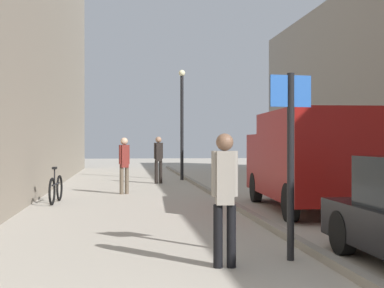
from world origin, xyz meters
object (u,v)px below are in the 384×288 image
(delivery_van, at_px, (308,158))
(street_sign_post, at_px, (291,149))
(bicycle_leaning, at_px, (56,189))
(pedestrian_mid_block, at_px, (225,190))
(lamp_post, at_px, (182,117))
(pedestrian_main_foreground, at_px, (124,161))
(pedestrian_far_crossing, at_px, (158,156))

(delivery_van, xyz_separation_m, street_sign_post, (-2.10, -5.35, 0.28))
(delivery_van, relative_size, bicycle_leaning, 3.08)
(pedestrian_mid_block, distance_m, lamp_post, 16.66)
(delivery_van, relative_size, lamp_post, 1.15)
(pedestrian_main_foreground, distance_m, pedestrian_mid_block, 10.45)
(pedestrian_far_crossing, bearing_deg, pedestrian_mid_block, -104.55)
(pedestrian_main_foreground, height_order, pedestrian_mid_block, pedestrian_main_foreground)
(street_sign_post, height_order, lamp_post, lamp_post)
(pedestrian_mid_block, relative_size, pedestrian_far_crossing, 0.95)
(bicycle_leaning, bearing_deg, street_sign_post, -58.11)
(street_sign_post, xyz_separation_m, lamp_post, (0.20, 16.20, 1.18))
(bicycle_leaning, bearing_deg, lamp_post, 66.90)
(pedestrian_mid_block, height_order, pedestrian_far_crossing, pedestrian_far_crossing)
(delivery_van, distance_m, bicycle_leaning, 6.70)
(street_sign_post, xyz_separation_m, bicycle_leaning, (-4.11, 7.70, -1.16))
(street_sign_post, relative_size, lamp_post, 0.55)
(pedestrian_mid_block, distance_m, street_sign_post, 1.17)
(pedestrian_main_foreground, height_order, delivery_van, delivery_van)
(street_sign_post, distance_m, bicycle_leaning, 8.81)
(pedestrian_mid_block, bearing_deg, lamp_post, 88.47)
(pedestrian_far_crossing, distance_m, delivery_van, 9.45)
(pedestrian_main_foreground, bearing_deg, lamp_post, -134.43)
(pedestrian_main_foreground, xyz_separation_m, pedestrian_far_crossing, (1.35, 4.26, 0.04))
(delivery_van, xyz_separation_m, lamp_post, (-1.90, 10.86, 1.46))
(bicycle_leaning, bearing_deg, delivery_van, -16.97)
(pedestrian_main_foreground, bearing_deg, pedestrian_mid_block, 74.63)
(delivery_van, height_order, street_sign_post, street_sign_post)
(lamp_post, bearing_deg, street_sign_post, -90.70)
(pedestrian_far_crossing, height_order, delivery_van, delivery_van)
(delivery_van, height_order, lamp_post, lamp_post)
(delivery_van, bearing_deg, lamp_post, 102.79)
(delivery_van, relative_size, street_sign_post, 2.10)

